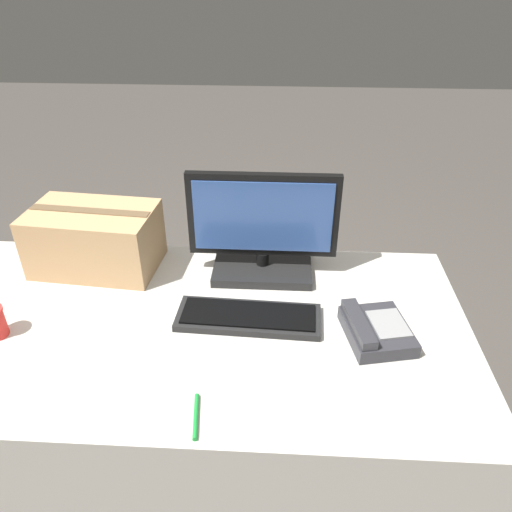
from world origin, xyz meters
TOP-DOWN VIEW (x-y plane):
  - ground_plane at (0.00, 0.00)m, footprint 12.00×12.00m
  - office_desk at (0.00, 0.00)m, footprint 1.80×0.90m
  - monitor at (0.25, 0.30)m, footprint 0.51×0.23m
  - keyboard at (0.22, 0.02)m, footprint 0.45×0.18m
  - desk_phone at (0.60, -0.03)m, footprint 0.22×0.25m
  - spoon at (0.63, -0.30)m, footprint 0.16×0.06m
  - cardboard_box at (-0.34, 0.30)m, footprint 0.45×0.30m
  - pen_marker at (0.12, -0.36)m, footprint 0.03×0.14m

SIDE VIEW (x-z plane):
  - ground_plane at x=0.00m, z-range 0.00..0.00m
  - office_desk at x=0.00m, z-range 0.00..0.72m
  - spoon at x=0.63m, z-range 0.72..0.72m
  - pen_marker at x=0.12m, z-range 0.72..0.73m
  - keyboard at x=0.22m, z-range 0.72..0.74m
  - desk_phone at x=0.60m, z-range 0.71..0.78m
  - cardboard_box at x=-0.34m, z-range 0.72..0.94m
  - monitor at x=0.25m, z-range 0.68..1.06m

